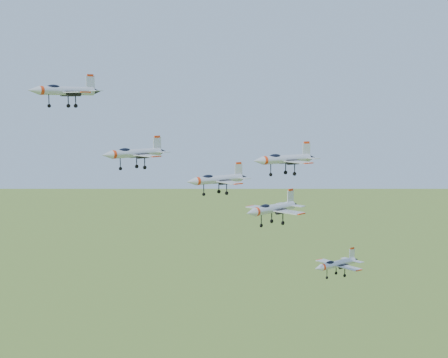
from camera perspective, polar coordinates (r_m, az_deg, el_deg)
jet_lead at (r=102.63m, az=-14.36°, el=7.84°), size 12.88×10.70×3.44m
jet_left_high at (r=96.04m, az=-8.20°, el=2.37°), size 11.88×9.86×3.18m
jet_right_high at (r=95.20m, az=5.54°, el=1.83°), size 12.02×9.95×3.21m
jet_left_low at (r=114.60m, az=-0.65°, el=-0.02°), size 13.68×11.25×3.67m
jet_right_low at (r=101.27m, az=4.46°, el=-2.70°), size 13.00×10.87×3.48m
jet_trail at (r=121.57m, az=10.25°, el=-7.64°), size 12.06×9.89×3.23m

